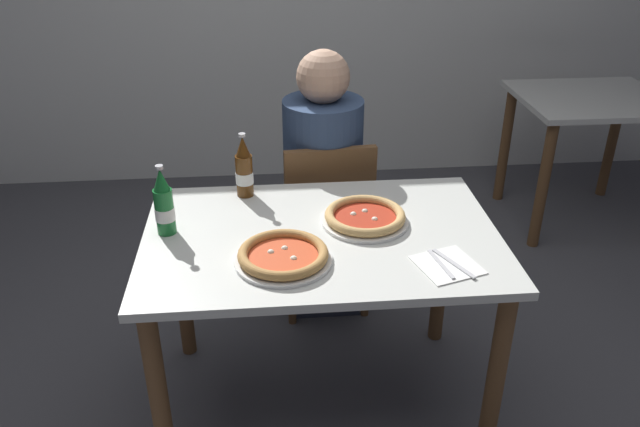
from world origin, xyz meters
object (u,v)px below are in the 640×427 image
pizza_marinara_far (365,217)px  napkin_with_cutlery (447,265)px  dining_table_main (321,262)px  pizza_margherita_near (283,256)px  chair_behind_table (325,217)px  diner_seated (323,191)px  beer_bottle_center (244,170)px  beer_bottle_left (164,205)px  dining_table_background (588,124)px

pizza_marinara_far → napkin_with_cutlery: bearing=-54.4°
dining_table_main → pizza_margherita_near: bearing=-129.3°
pizza_marinara_far → dining_table_main: bearing=-158.0°
pizza_margherita_near → napkin_with_cutlery: pizza_margherita_near is taller
chair_behind_table → diner_seated: bearing=-88.0°
diner_seated → beer_bottle_center: size_ratio=4.89×
chair_behind_table → pizza_margherita_near: chair_behind_table is taller
dining_table_main → beer_bottle_left: 0.57m
napkin_with_cutlery → dining_table_main: bearing=147.8°
dining_table_main → napkin_with_cutlery: (0.37, -0.23, 0.12)m
pizza_marinara_far → beer_bottle_left: bearing=-179.2°
chair_behind_table → pizza_margherita_near: 0.85m
chair_behind_table → pizza_marinara_far: bearing=93.7°
chair_behind_table → pizza_marinara_far: (0.08, -0.55, 0.29)m
beer_bottle_left → beer_bottle_center: (0.26, 0.26, 0.00)m
dining_table_main → diner_seated: 0.67m
chair_behind_table → pizza_margherita_near: size_ratio=2.75×
dining_table_background → napkin_with_cutlery: (-1.25, -1.60, 0.16)m
pizza_marinara_far → beer_bottle_center: beer_bottle_center is taller
dining_table_background → pizza_marinara_far: bearing=-138.4°
pizza_margherita_near → pizza_marinara_far: 0.37m
chair_behind_table → beer_bottle_left: bearing=38.1°
pizza_margherita_near → pizza_marinara_far: same height
dining_table_background → beer_bottle_center: (-1.88, -1.04, 0.26)m
dining_table_main → pizza_marinara_far: 0.22m
beer_bottle_center → pizza_marinara_far: bearing=-31.4°
napkin_with_cutlery → dining_table_background: bearing=52.0°
diner_seated → pizza_marinara_far: (0.09, -0.60, 0.19)m
chair_behind_table → dining_table_background: (1.55, 0.75, 0.11)m
pizza_marinara_far → pizza_margherita_near: bearing=-142.0°
dining_table_main → pizza_marinara_far: size_ratio=3.95×
pizza_margherita_near → napkin_with_cutlery: size_ratio=1.37×
dining_table_main → napkin_with_cutlery: bearing=-32.2°
dining_table_main → dining_table_background: size_ratio=1.50×
dining_table_background → pizza_marinara_far: pizza_marinara_far is taller
pizza_margherita_near → beer_bottle_center: size_ratio=1.25×
beer_bottle_center → dining_table_background: bearing=29.1°
dining_table_main → napkin_with_cutlery: 0.45m
chair_behind_table → napkin_with_cutlery: (0.30, -0.84, 0.27)m
napkin_with_cutlery → beer_bottle_center: bearing=138.8°
pizza_marinara_far → napkin_with_cutlery: 0.37m
pizza_margherita_near → beer_bottle_center: beer_bottle_center is taller
dining_table_main → napkin_with_cutlery: napkin_with_cutlery is taller
pizza_margherita_near → napkin_with_cutlery: bearing=-7.8°
diner_seated → pizza_marinara_far: bearing=-81.4°
beer_bottle_left → chair_behind_table: bearing=43.1°
dining_table_background → beer_bottle_center: 2.16m
diner_seated → pizza_margherita_near: bearing=-103.8°
pizza_margherita_near → beer_bottle_left: size_ratio=1.25×
chair_behind_table → diner_seated: 0.11m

